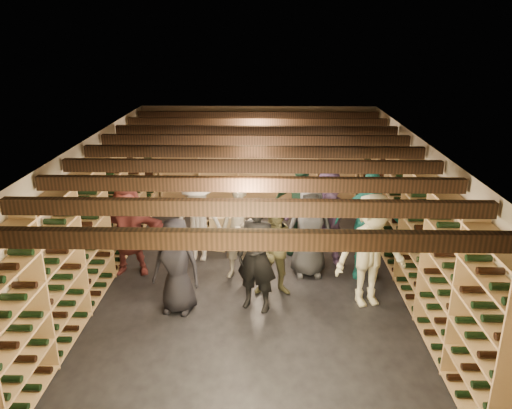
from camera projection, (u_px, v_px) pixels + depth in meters
The scene contains 21 objects.
ground at pixel (254, 278), 8.68m from camera, with size 8.00×8.00×0.00m, color black.
walls at pixel (253, 214), 8.28m from camera, with size 5.52×8.02×2.40m.
ceiling at pixel (253, 143), 7.88m from camera, with size 5.50×8.00×0.01m, color beige.
ceiling_joists at pixel (253, 152), 7.93m from camera, with size 5.40×7.12×0.18m.
wine_rack_left at pixel (101, 220), 8.38m from camera, with size 0.32×7.50×2.15m.
wine_rack_right at pixel (408, 222), 8.27m from camera, with size 0.32×7.50×2.15m.
wine_rack_back at pixel (258, 163), 11.94m from camera, with size 4.70×0.30×2.15m.
crate_stack_left at pixel (222, 231), 9.81m from camera, with size 0.54×0.40×0.68m.
crate_stack_right at pixel (214, 235), 9.84m from camera, with size 0.57×0.45×0.51m.
crate_loose at pixel (248, 244), 9.88m from camera, with size 0.50×0.33×0.17m, color tan.
person_0 at pixel (177, 266), 7.47m from camera, with size 0.74×0.48×1.51m, color black.
person_1 at pixel (257, 256), 7.49m from camera, with size 0.65×0.42×1.77m, color black.
person_2 at pixel (278, 250), 7.94m from camera, with size 0.75×0.59×1.55m, color brown.
person_3 at pixel (371, 251), 7.60m from camera, with size 1.17×0.67×1.81m, color beige.
person_4 at pixel (368, 225), 8.50m from camera, with size 1.11×0.46×1.90m, color teal.
person_5 at pixel (128, 230), 8.65m from camera, with size 1.51×0.48×1.63m, color brown.
person_7 at pixel (239, 231), 8.44m from camera, with size 0.64×0.42×1.77m, color gray.
person_9 at pixel (198, 220), 9.18m from camera, with size 1.00×0.57×1.55m, color #B2ABA4.
person_10 at pixel (300, 207), 9.38m from camera, with size 1.09×0.46×1.87m, color #204332.
person_11 at pixel (328, 218), 8.95m from camera, with size 1.66×0.53×1.79m, color #694C7E.
person_12 at pixel (309, 230), 8.58m from camera, with size 0.81×0.53×1.66m, color #35363A.
Camera 1 is at (0.22, -7.75, 4.11)m, focal length 35.00 mm.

